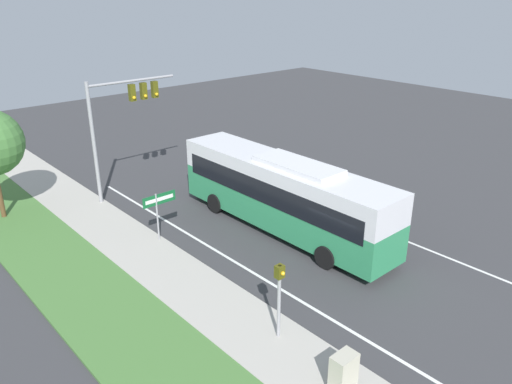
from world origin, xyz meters
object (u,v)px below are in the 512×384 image
Objects in this scene: bus at (283,191)px; street_sign at (159,206)px; utility_cabinet at (344,372)px; pedestrian_signal at (279,290)px; signal_gantry at (121,112)px.

bus is 5.07× the size of street_sign.
utility_cabinet is (-6.13, -8.71, -1.30)m from bus.
bus is at bearing 44.48° from pedestrian_signal.
bus is 10.73m from utility_cabinet.
pedestrian_signal is (-2.41, -14.62, -2.87)m from signal_gantry.
bus is 4.31× the size of pedestrian_signal.
signal_gantry is at bearing 81.29° from utility_cabinet.
street_sign is 11.74m from utility_cabinet.
bus is 5.83m from street_sign.
signal_gantry reaches higher than pedestrian_signal.
pedestrian_signal is at bearing 84.60° from utility_cabinet.
street_sign is at bearing 149.78° from bus.
utility_cabinet is at bearing -95.40° from pedestrian_signal.
street_sign is (-1.60, -5.94, -3.03)m from signal_gantry.
bus is 9.92m from signal_gantry.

